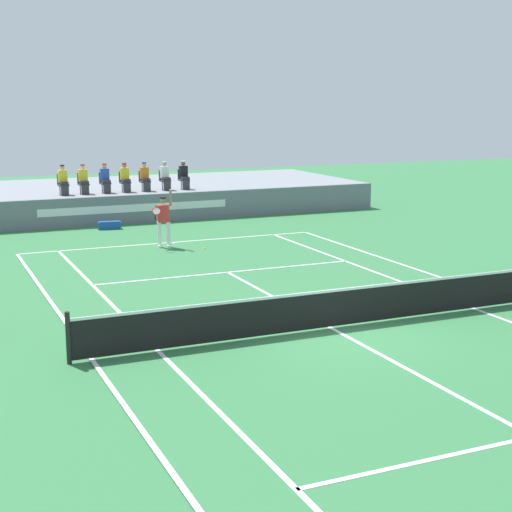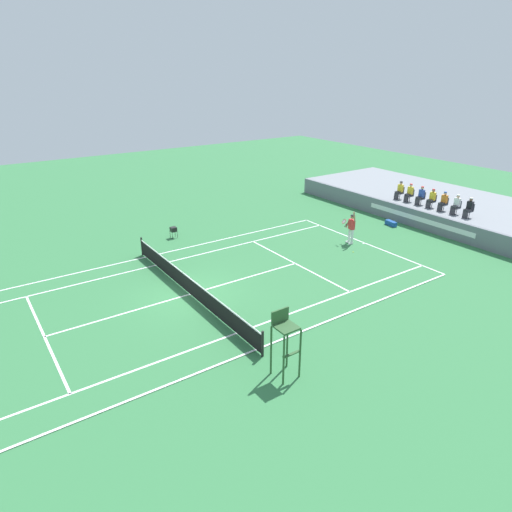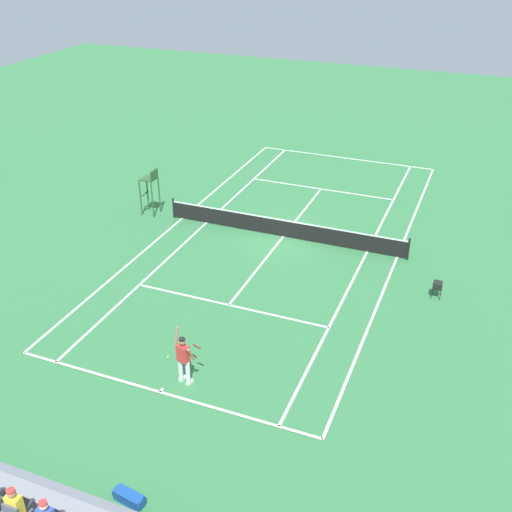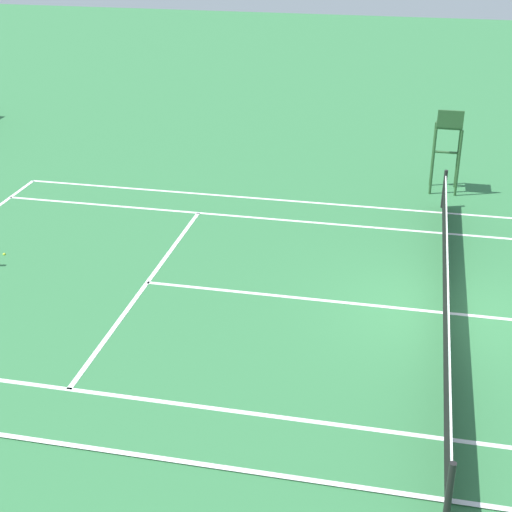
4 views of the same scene
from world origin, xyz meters
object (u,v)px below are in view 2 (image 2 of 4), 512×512
spectator_seated_1 (409,193)px  tennis_ball (353,252)px  spectator_seated_4 (443,202)px  tennis_player (351,228)px  spectator_seated_6 (469,208)px  spectator_seated_0 (399,191)px  spectator_seated_3 (432,199)px  ball_hopper (173,229)px  spectator_seated_2 (421,196)px  equipment_bag (391,223)px  spectator_seated_5 (456,205)px  umpire_chair (285,336)px

spectator_seated_1 → tennis_ball: (2.53, -7.97, -1.79)m
spectator_seated_4 → tennis_player: bearing=-100.8°
spectator_seated_4 → spectator_seated_6: 1.80m
spectator_seated_0 → spectator_seated_3: size_ratio=1.00×
spectator_seated_0 → spectator_seated_6: (5.35, 0.00, 0.00)m
tennis_ball → spectator_seated_1: bearing=107.6°
spectator_seated_3 → spectator_seated_0: bearing=180.0°
spectator_seated_6 → ball_hopper: bearing=-123.3°
spectator_seated_2 → tennis_ball: size_ratio=18.60×
spectator_seated_2 → spectator_seated_6: bearing=0.0°
spectator_seated_2 → spectator_seated_3: bearing=0.0°
spectator_seated_3 → tennis_player: 7.10m
spectator_seated_2 → equipment_bag: 2.84m
tennis_ball → spectator_seated_5: bearing=82.3°
spectator_seated_3 → tennis_player: spectator_seated_3 is taller
spectator_seated_0 → ball_hopper: spectator_seated_0 is taller
spectator_seated_4 → umpire_chair: spectator_seated_4 is taller
ball_hopper → spectator_seated_2: bearing=66.9°
umpire_chair → spectator_seated_1: bearing=116.6°
tennis_player → ball_hopper: (-7.01, -8.45, -0.42)m
spectator_seated_3 → umpire_chair: size_ratio=0.52×
spectator_seated_1 → spectator_seated_2: 0.93m
umpire_chair → ball_hopper: size_ratio=3.49×
spectator_seated_0 → tennis_player: 7.41m
spectator_seated_4 → tennis_player: spectator_seated_4 is taller
spectator_seated_4 → equipment_bag: 3.55m
spectator_seated_4 → spectator_seated_5: bearing=0.0°
spectator_seated_3 → equipment_bag: spectator_seated_3 is taller
spectator_seated_0 → equipment_bag: spectator_seated_0 is taller
spectator_seated_6 → tennis_player: (-3.15, -7.03, -0.83)m
spectator_seated_5 → umpire_chair: spectator_seated_5 is taller
spectator_seated_0 → tennis_ball: size_ratio=18.60×
spectator_seated_2 → spectator_seated_4: (1.76, 0.00, 0.00)m
tennis_player → tennis_ball: 1.79m
spectator_seated_6 → spectator_seated_4: bearing=180.0°
spectator_seated_0 → spectator_seated_3: bearing=0.0°
spectator_seated_2 → tennis_player: spectator_seated_2 is taller
equipment_bag → tennis_player: bearing=-80.1°
spectator_seated_4 → umpire_chair: 19.27m
umpire_chair → spectator_seated_5: bearing=106.8°
tennis_player → spectator_seated_0: bearing=107.4°
spectator_seated_0 → spectator_seated_2: size_ratio=1.00×
spectator_seated_3 → spectator_seated_1: bearing=180.0°
spectator_seated_1 → equipment_bag: (0.51, -2.27, -1.66)m
tennis_ball → ball_hopper: (-8.20, -7.51, 0.54)m
spectator_seated_6 → spectator_seated_5: bearing=180.0°
spectator_seated_5 → equipment_bag: size_ratio=1.35×
umpire_chair → ball_hopper: bearing=169.7°
spectator_seated_1 → tennis_player: (1.35, -7.03, -0.83)m
spectator_seated_4 → ball_hopper: (-8.36, -15.48, -1.25)m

